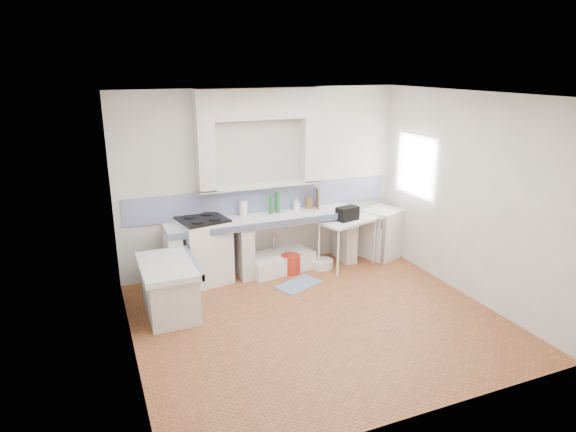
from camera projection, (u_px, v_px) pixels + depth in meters
name	position (u px, v px, depth m)	size (l,w,h in m)	color
floor	(318.00, 319.00, 6.38)	(4.50, 4.50, 0.00)	#A15A32
ceiling	(322.00, 95.00, 5.56)	(4.50, 4.50, 0.00)	white
wall_back	(263.00, 180.00, 7.74)	(4.50, 4.50, 0.00)	silver
wall_front	(424.00, 278.00, 4.20)	(4.50, 4.50, 0.00)	silver
wall_left	(124.00, 239.00, 5.15)	(4.50, 4.50, 0.00)	silver
wall_right	(468.00, 196.00, 6.79)	(4.50, 4.50, 0.00)	silver
alcove_mass	(259.00, 104.00, 7.25)	(1.90, 0.25, 0.45)	silver
window_frame	(425.00, 165.00, 7.86)	(0.35, 0.86, 1.06)	#3C2113
lace_valance	(419.00, 142.00, 7.69)	(0.01, 0.84, 0.24)	white
counter_slab	(264.00, 219.00, 7.59)	(3.00, 0.60, 0.08)	white
counter_lip	(271.00, 225.00, 7.35)	(3.00, 0.04, 0.10)	navy
counter_pier_left	(174.00, 260.00, 7.21)	(0.20, 0.55, 0.82)	silver
counter_pier_mid	(243.00, 250.00, 7.60)	(0.20, 0.55, 0.82)	silver
counter_pier_right	(344.00, 236.00, 8.24)	(0.20, 0.55, 0.82)	silver
peninsula_top	(168.00, 266.00, 6.36)	(0.70, 1.10, 0.08)	white
peninsula_base	(170.00, 291.00, 6.46)	(0.60, 1.00, 0.62)	silver
peninsula_lip	(194.00, 262.00, 6.48)	(0.04, 1.10, 0.10)	navy
backsplash	(264.00, 199.00, 7.81)	(4.27, 0.03, 0.40)	navy
stove	(204.00, 251.00, 7.38)	(0.67, 0.65, 0.95)	white
sink	(279.00, 262.00, 7.88)	(1.05, 0.57, 0.25)	white
side_table	(347.00, 242.00, 7.98)	(0.94, 0.52, 0.04)	white
fridge	(382.00, 233.00, 8.35)	(0.54, 0.54, 0.83)	white
bucket_red	(264.00, 265.00, 7.77)	(0.27, 0.27, 0.25)	#C63336
bucket_orange	(291.00, 264.00, 7.77)	(0.31, 0.31, 0.29)	red
bucket_blue	(295.00, 262.00, 7.88)	(0.28, 0.28, 0.26)	#223CC0
basin_white	(322.00, 264.00, 7.98)	(0.34, 0.34, 0.13)	white
water_bottle_a	(263.00, 260.00, 7.94)	(0.07, 0.07, 0.28)	silver
water_bottle_b	(277.00, 257.00, 8.03)	(0.08, 0.08, 0.31)	silver
black_bag	(347.00, 214.00, 7.79)	(0.34, 0.19, 0.21)	black
green_bottle_a	(271.00, 205.00, 7.70)	(0.06, 0.06, 0.28)	#1C6C26
green_bottle_b	(278.00, 202.00, 7.77)	(0.07, 0.07, 0.32)	#1C6C26
knife_block	(309.00, 203.00, 7.98)	(0.10, 0.08, 0.19)	olive
cutting_board	(318.00, 198.00, 8.02)	(0.02, 0.23, 0.32)	olive
paper_towel	(243.00, 209.00, 7.58)	(0.12, 0.12, 0.24)	white
soap_bottle	(296.00, 204.00, 7.90)	(0.09, 0.10, 0.21)	white
rug	(299.00, 284.00, 7.37)	(0.67, 0.38, 0.01)	navy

